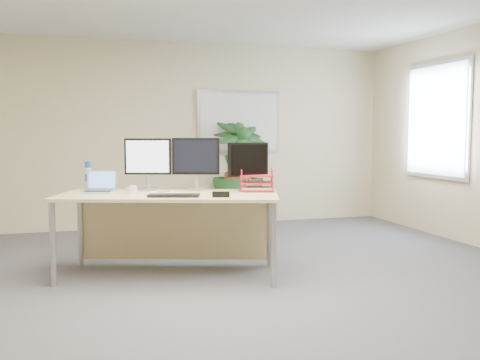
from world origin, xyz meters
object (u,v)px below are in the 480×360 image
object	(u,v)px
monitor_left	(148,161)
laptop	(100,187)
desk	(171,210)
floor_plant	(238,176)
monitor_right	(196,160)

from	to	relation	value
monitor_left	laptop	distance (m)	0.54
desk	floor_plant	world-z (taller)	floor_plant
floor_plant	laptop	world-z (taller)	floor_plant
desk	laptop	size ratio (longest dim) A/B	6.14
floor_plant	monitor_left	xyz separation A→B (m)	(-1.56, -2.08, 0.35)
desk	laptop	bearing A→B (deg)	162.70
floor_plant	laptop	size ratio (longest dim) A/B	4.09
monitor_right	floor_plant	bearing A→B (deg)	63.89
desk	monitor_right	world-z (taller)	monitor_right
laptop	monitor_left	bearing A→B (deg)	6.22
monitor_right	laptop	xyz separation A→B (m)	(-0.94, 0.10, -0.25)
desk	monitor_right	distance (m)	0.56
monitor_right	desk	bearing A→B (deg)	-159.21
desk	laptop	distance (m)	0.73
floor_plant	monitor_left	world-z (taller)	floor_plant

